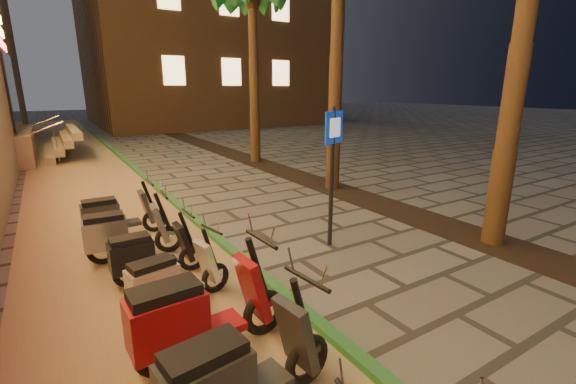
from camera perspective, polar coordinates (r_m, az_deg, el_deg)
ground at (r=4.88m, az=26.26°, el=-23.31°), size 120.00×120.00×0.00m
parking_strip at (r=12.20m, az=-26.91°, el=-0.33°), size 3.40×60.00×0.01m
green_curb at (r=12.42m, az=-19.16°, el=0.96°), size 0.18×60.00×0.10m
planting_strip at (r=10.24m, az=13.50°, el=-1.76°), size 1.20×40.00×0.02m
palm_d at (r=15.81m, az=-5.33°, el=26.14°), size 2.97×3.02×7.16m
pedestrian_sign at (r=7.05m, az=6.62°, el=5.01°), size 0.54×0.24×2.60m
scooter_5 at (r=3.67m, az=-7.92°, el=-25.40°), size 1.76×0.69×1.24m
scooter_6 at (r=4.42m, az=-13.80°, el=-17.42°), size 1.85×0.65×1.30m
scooter_7 at (r=5.47m, az=-17.12°, el=-12.33°), size 1.47×0.65×1.03m
scooter_8 at (r=6.33m, az=-20.14°, el=-8.71°), size 1.47×0.52×1.04m
scooter_9 at (r=7.22m, az=-23.41°, el=-5.68°), size 1.63×0.58×1.15m
scooter_10 at (r=8.32m, az=-24.34°, el=-3.22°), size 1.57×0.55×1.11m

